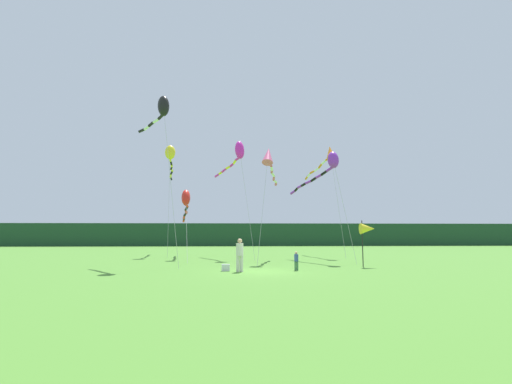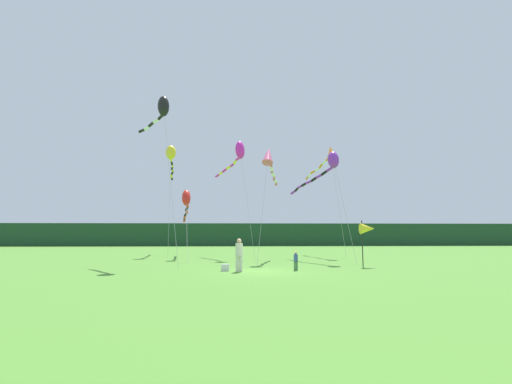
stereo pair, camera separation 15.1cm
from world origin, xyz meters
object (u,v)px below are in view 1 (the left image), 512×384
Objects in this scene: person_child at (296,260)px; banner_flag_pole at (367,229)px; person_adult at (240,253)px; kite_rainbow at (269,159)px; kite_yellow at (170,156)px; cooler_box at (226,268)px; kite_purple at (328,165)px; kite_orange at (327,156)px; kite_magenta at (237,153)px; kite_red at (186,201)px; kite_black at (162,109)px.

banner_flag_pole is at bearing 23.92° from person_child.
person_adult is at bearing -161.29° from banner_flag_pole.
kite_yellow is at bearing 135.57° from kite_rainbow.
cooler_box is at bearing -178.62° from person_child.
kite_orange is at bearing 76.43° from kite_purple.
kite_yellow is 1.04× the size of kite_orange.
kite_magenta reaches higher than banner_flag_pole.
kite_black is at bearing -96.59° from kite_red.
kite_red reaches higher than person_child.
person_adult is 1.22m from cooler_box.
kite_black reaches higher than kite_orange.
cooler_box is 10.68m from kite_rainbow.
kite_black is 1.14× the size of kite_red.
person_child is 0.12× the size of kite_rainbow.
kite_rainbow is 8.61m from kite_black.
kite_black is at bearing 140.69° from person_adult.
kite_yellow reaches higher than person_child.
banner_flag_pole is 21.29m from kite_yellow.
kite_purple reaches higher than person_child.
kite_orange is at bearing 58.91° from person_adult.
person_child is 0.11× the size of kite_red.
kite_orange reaches higher than kite_purple.
cooler_box is at bearing -71.27° from kite_red.
person_child is 13.60m from kite_black.
kite_purple is (4.53, -0.01, -0.44)m from kite_rainbow.
kite_rainbow reaches higher than cooler_box.
kite_black reaches higher than kite_rainbow.
kite_magenta is (-3.30, 11.53, 8.56)m from person_child.
kite_yellow reaches higher than kite_purple.
person_adult is at bearing -31.53° from cooler_box.
kite_rainbow is at bearing 72.73° from person_adult.
person_child is 10.20m from kite_purple.
cooler_box is (-3.98, -0.10, -0.41)m from person_child.
banner_flag_pole is 13.22m from kite_orange.
kite_rainbow is at bearing -132.88° from kite_orange.
kite_rainbow is 0.85× the size of kite_magenta.
kite_purple reaches higher than kite_red.
cooler_box is 12.41m from kite_red.
cooler_box is at bearing -124.27° from kite_orange.
banner_flag_pole is at bearing -38.25° from kite_rainbow.
kite_red is 12.24m from kite_purple.
cooler_box is 0.04× the size of kite_yellow.
cooler_box is 0.15× the size of banner_flag_pole.
person_adult is 19.53m from kite_yellow.
person_child is (3.21, 0.57, -0.41)m from person_adult.
cooler_box is 0.04× the size of kite_orange.
kite_orange reaches higher than kite_rainbow.
kite_rainbow is (2.29, 7.36, 6.75)m from person_adult.
kite_red is 7.18m from kite_yellow.
kite_red is at bearing 83.41° from kite_black.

